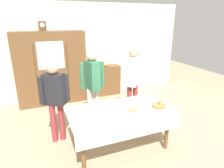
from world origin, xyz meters
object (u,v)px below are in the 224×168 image
(mantel_clock, at_px, (42,26))
(tea_cup_back_edge, at_px, (138,100))
(tea_cup_mid_left, at_px, (99,104))
(spoon_back_edge, at_px, (124,106))
(dining_table, at_px, (121,116))
(wall_cabinet, at_px, (52,69))
(bookshelf_low, at_px, (105,80))
(person_beside_shelf, at_px, (55,96))
(book_stack, at_px, (104,65))
(bread_basket, at_px, (159,106))
(tea_cup_far_left, at_px, (94,112))
(tea_cup_mid_right, at_px, (114,111))
(pastry_plate, at_px, (132,111))
(person_near_right_end, at_px, (93,81))
(spoon_mid_right, at_px, (105,120))
(person_behind_table_right, at_px, (133,76))
(tea_cup_near_left, at_px, (133,102))
(spoon_front_edge, at_px, (150,99))

(mantel_clock, bearing_deg, tea_cup_back_edge, -57.30)
(tea_cup_mid_left, xyz_separation_m, spoon_back_edge, (0.39, -0.21, -0.02))
(dining_table, bearing_deg, tea_cup_mid_left, 127.28)
(wall_cabinet, xyz_separation_m, bookshelf_low, (1.53, 0.05, -0.53))
(tea_cup_mid_left, bearing_deg, person_beside_shelf, 156.90)
(book_stack, relative_size, bread_basket, 0.96)
(tea_cup_far_left, distance_m, person_beside_shelf, 0.84)
(tea_cup_far_left, bearing_deg, tea_cup_mid_right, -15.99)
(tea_cup_far_left, bearing_deg, bookshelf_low, 66.99)
(bookshelf_low, bearing_deg, person_beside_shelf, -130.06)
(pastry_plate, bearing_deg, person_near_right_end, 107.50)
(book_stack, bearing_deg, tea_cup_back_edge, -93.80)
(tea_cup_back_edge, xyz_separation_m, spoon_mid_right, (-0.85, -0.46, -0.02))
(tea_cup_mid_right, xyz_separation_m, tea_cup_far_left, (-0.32, 0.09, 0.00))
(tea_cup_back_edge, relative_size, person_near_right_end, 0.08)
(tea_cup_far_left, bearing_deg, wall_cabinet, 99.98)
(bookshelf_low, bearing_deg, tea_cup_back_edge, -93.80)
(tea_cup_mid_right, relative_size, pastry_plate, 0.46)
(spoon_back_edge, bearing_deg, dining_table, -127.27)
(book_stack, bearing_deg, person_behind_table_right, -87.63)
(tea_cup_mid_right, xyz_separation_m, person_behind_table_right, (0.84, 0.95, 0.26))
(tea_cup_far_left, distance_m, person_behind_table_right, 1.46)
(mantel_clock, height_order, person_behind_table_right, mantel_clock)
(tea_cup_far_left, xyz_separation_m, person_beside_shelf, (-0.56, 0.60, 0.15))
(tea_cup_mid_left, xyz_separation_m, tea_cup_far_left, (-0.18, -0.28, -0.00))
(spoon_mid_right, bearing_deg, wall_cabinet, 100.71)
(mantel_clock, relative_size, tea_cup_mid_right, 1.85)
(tea_cup_near_left, height_order, tea_cup_back_edge, same)
(person_behind_table_right, distance_m, person_beside_shelf, 1.74)
(bookshelf_low, relative_size, tea_cup_mid_right, 7.19)
(spoon_mid_right, bearing_deg, tea_cup_mid_right, 38.15)
(spoon_mid_right, distance_m, spoon_back_edge, 0.60)
(spoon_mid_right, bearing_deg, tea_cup_near_left, 28.51)
(bookshelf_low, xyz_separation_m, spoon_front_edge, (0.10, -2.40, 0.30))
(book_stack, relative_size, person_beside_shelf, 0.15)
(bookshelf_low, relative_size, person_beside_shelf, 0.61)
(dining_table, height_order, tea_cup_back_edge, tea_cup_back_edge)
(wall_cabinet, distance_m, tea_cup_mid_right, 2.72)
(wall_cabinet, relative_size, tea_cup_mid_left, 15.08)
(dining_table, xyz_separation_m, pastry_plate, (0.15, -0.09, 0.11))
(wall_cabinet, height_order, tea_cup_near_left, wall_cabinet)
(wall_cabinet, height_order, mantel_clock, mantel_clock)
(wall_cabinet, xyz_separation_m, person_near_right_end, (0.70, -1.56, 0.03))
(bread_basket, bearing_deg, tea_cup_mid_left, 152.96)
(mantel_clock, xyz_separation_m, bread_basket, (1.69, -2.71, -1.29))
(wall_cabinet, relative_size, tea_cup_mid_right, 15.08)
(tea_cup_near_left, xyz_separation_m, tea_cup_back_edge, (0.14, 0.08, 0.00))
(tea_cup_mid_right, distance_m, tea_cup_back_edge, 0.67)
(dining_table, height_order, book_stack, book_stack)
(pastry_plate, distance_m, person_near_right_end, 1.20)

